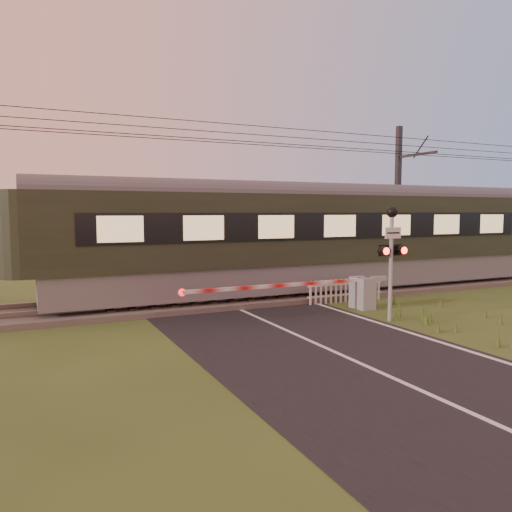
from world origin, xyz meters
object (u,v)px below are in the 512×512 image
boom_gate (353,292)px  catenary_mast (399,200)px  crossing_signal (391,243)px  picket_fence (346,290)px

boom_gate → catenary_mast: 8.80m
boom_gate → crossing_signal: size_ratio=2.15×
picket_fence → catenary_mast: size_ratio=0.43×
crossing_signal → picket_fence: size_ratio=1.08×
crossing_signal → picket_fence: crossing_signal is taller
crossing_signal → picket_fence: (0.58, 2.98, -1.83)m
boom_gate → catenary_mast: bearing=39.7°
crossing_signal → catenary_mast: catenary_mast is taller
picket_fence → crossing_signal: bearing=-101.1°
catenary_mast → crossing_signal: bearing=-132.0°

